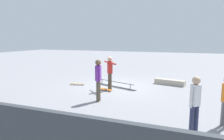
{
  "coord_description": "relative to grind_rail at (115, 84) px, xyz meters",
  "views": [
    {
      "loc": [
        -3.73,
        10.39,
        2.6
      ],
      "look_at": [
        0.03,
        0.6,
        1.0
      ],
      "focal_mm": 33.03,
      "sensor_mm": 36.0,
      "label": 1
    }
  ],
  "objects": [
    {
      "name": "skate_ledge",
      "position": [
        -2.72,
        -1.62,
        0.02
      ],
      "size": [
        1.75,
        0.78,
        0.3
      ],
      "primitive_type": "cube",
      "rotation": [
        0.0,
        0.0,
        -0.22
      ],
      "color": "#B2A893",
      "rests_on": "ground_plane"
    },
    {
      "name": "skater_main",
      "position": [
        0.02,
        0.76,
        0.86
      ],
      "size": [
        1.01,
        1.05,
        1.71
      ],
      "rotation": [
        0.0,
        0.0,
        5.48
      ],
      "color": "brown",
      "rests_on": "ground_plane"
    },
    {
      "name": "ground_plane",
      "position": [
        -0.03,
        -0.1,
        -0.13
      ],
      "size": [
        60.0,
        60.0,
        0.0
      ],
      "primitive_type": "plane",
      "color": "gray"
    },
    {
      "name": "loose_skateboard_natural",
      "position": [
        2.17,
        0.32,
        -0.06
      ],
      "size": [
        0.82,
        0.39,
        0.09
      ],
      "rotation": [
        0.0,
        0.0,
        0.24
      ],
      "color": "tan",
      "rests_on": "ground_plane"
    },
    {
      "name": "grind_rail",
      "position": [
        0.0,
        0.0,
        0.0
      ],
      "size": [
        2.58,
        1.12,
        0.31
      ],
      "rotation": [
        0.0,
        0.0,
        -0.34
      ],
      "color": "black",
      "rests_on": "ground_plane"
    },
    {
      "name": "bystander_white_shirt",
      "position": [
        -3.93,
        4.53,
        0.79
      ],
      "size": [
        0.31,
        0.31,
        1.62
      ],
      "rotation": [
        0.0,
        0.0,
        0.78
      ],
      "color": "#2D3351",
      "rests_on": "ground_plane"
    },
    {
      "name": "bystander_purple_shirt",
      "position": [
        -0.24,
        2.7,
        0.86
      ],
      "size": [
        0.24,
        0.4,
        1.76
      ],
      "rotation": [
        0.0,
        0.0,
        1.71
      ],
      "color": "brown",
      "rests_on": "ground_plane"
    },
    {
      "name": "skateboard_main",
      "position": [
        0.21,
        0.95,
        -0.06
      ],
      "size": [
        0.82,
        0.43,
        0.09
      ],
      "rotation": [
        0.0,
        0.0,
        5.98
      ],
      "color": "orange",
      "rests_on": "ground_plane"
    }
  ]
}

